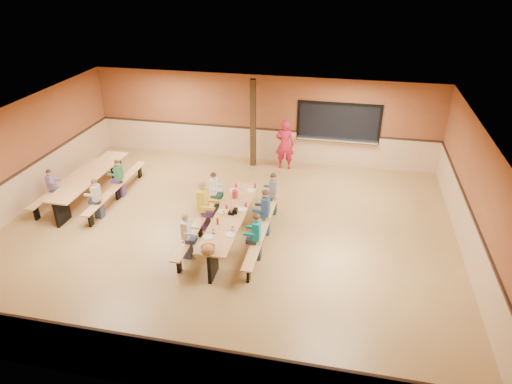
# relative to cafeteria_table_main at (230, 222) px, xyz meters

# --- Properties ---
(ground) EXTENTS (12.00, 12.00, 0.00)m
(ground) POSITION_rel_cafeteria_table_main_xyz_m (-0.22, 0.30, -0.53)
(ground) COLOR olive
(ground) RESTS_ON ground
(room_envelope) EXTENTS (12.04, 10.04, 3.02)m
(room_envelope) POSITION_rel_cafeteria_table_main_xyz_m (-0.22, 0.30, 0.16)
(room_envelope) COLOR brown
(room_envelope) RESTS_ON ground
(kitchen_pass_through) EXTENTS (2.78, 0.28, 1.38)m
(kitchen_pass_through) POSITION_rel_cafeteria_table_main_xyz_m (2.38, 5.26, 0.96)
(kitchen_pass_through) COLOR black
(kitchen_pass_through) RESTS_ON ground
(structural_post) EXTENTS (0.18, 0.18, 3.00)m
(structural_post) POSITION_rel_cafeteria_table_main_xyz_m (-0.42, 4.70, 0.97)
(structural_post) COLOR black
(structural_post) RESTS_ON ground
(cafeteria_table_main) EXTENTS (1.91, 3.70, 0.74)m
(cafeteria_table_main) POSITION_rel_cafeteria_table_main_xyz_m (0.00, 0.00, 0.00)
(cafeteria_table_main) COLOR #BE814B
(cafeteria_table_main) RESTS_ON ground
(cafeteria_table_second) EXTENTS (1.91, 3.70, 0.74)m
(cafeteria_table_second) POSITION_rel_cafeteria_table_main_xyz_m (-4.69, 1.41, 0.00)
(cafeteria_table_second) COLOR #BE814B
(cafeteria_table_second) RESTS_ON ground
(seated_child_white_left) EXTENTS (0.36, 0.29, 1.18)m
(seated_child_white_left) POSITION_rel_cafeteria_table_main_xyz_m (-0.83, -0.95, 0.07)
(seated_child_white_left) COLOR white
(seated_child_white_left) RESTS_ON ground
(seated_adult_yellow) EXTENTS (0.47, 0.38, 1.41)m
(seated_adult_yellow) POSITION_rel_cafeteria_table_main_xyz_m (-0.83, 0.35, 0.18)
(seated_adult_yellow) COLOR yellow
(seated_adult_yellow) RESTS_ON ground
(seated_child_grey_left) EXTENTS (0.36, 0.29, 1.19)m
(seated_child_grey_left) POSITION_rel_cafeteria_table_main_xyz_m (-0.83, 1.34, 0.07)
(seated_child_grey_left) COLOR white
(seated_child_grey_left) RESTS_ON ground
(seated_child_teal_right) EXTENTS (0.37, 0.30, 1.21)m
(seated_child_teal_right) POSITION_rel_cafeteria_table_main_xyz_m (0.83, -0.67, 0.08)
(seated_child_teal_right) COLOR #0D8089
(seated_child_teal_right) RESTS_ON ground
(seated_child_navy_right) EXTENTS (0.40, 0.33, 1.27)m
(seated_child_navy_right) POSITION_rel_cafeteria_table_main_xyz_m (0.83, 0.45, 0.11)
(seated_child_navy_right) COLOR navy
(seated_child_navy_right) RESTS_ON ground
(seated_child_char_right) EXTENTS (0.38, 0.31, 1.23)m
(seated_child_char_right) POSITION_rel_cafeteria_table_main_xyz_m (0.83, 1.55, 0.09)
(seated_child_char_right) COLOR #555A61
(seated_child_char_right) RESTS_ON ground
(seated_child_purple_sec) EXTENTS (0.32, 0.26, 1.11)m
(seated_child_purple_sec) POSITION_rel_cafeteria_table_main_xyz_m (-5.52, 0.72, 0.03)
(seated_child_purple_sec) COLOR slate
(seated_child_purple_sec) RESTS_ON ground
(seated_child_green_sec) EXTENTS (0.35, 0.29, 1.17)m
(seated_child_green_sec) POSITION_rel_cafeteria_table_main_xyz_m (-3.87, 1.64, 0.06)
(seated_child_green_sec) COLOR #2D643F
(seated_child_green_sec) RESTS_ON ground
(seated_child_tan_sec) EXTENTS (0.34, 0.28, 1.16)m
(seated_child_tan_sec) POSITION_rel_cafeteria_table_main_xyz_m (-3.87, 0.32, 0.05)
(seated_child_tan_sec) COLOR tan
(seated_child_tan_sec) RESTS_ON ground
(standing_woman) EXTENTS (0.63, 0.42, 1.72)m
(standing_woman) POSITION_rel_cafeteria_table_main_xyz_m (0.68, 4.66, 0.34)
(standing_woman) COLOR #B2142A
(standing_woman) RESTS_ON ground
(punch_pitcher) EXTENTS (0.16, 0.16, 0.22)m
(punch_pitcher) POSITION_rel_cafeteria_table_main_xyz_m (-0.10, 0.89, 0.32)
(punch_pitcher) COLOR #B2172D
(punch_pitcher) RESTS_ON cafeteria_table_main
(chip_bowl) EXTENTS (0.32, 0.32, 0.15)m
(chip_bowl) POSITION_rel_cafeteria_table_main_xyz_m (-0.06, -1.65, 0.29)
(chip_bowl) COLOR orange
(chip_bowl) RESTS_ON cafeteria_table_main
(napkin_dispenser) EXTENTS (0.10, 0.14, 0.13)m
(napkin_dispenser) POSITION_rel_cafeteria_table_main_xyz_m (0.12, 0.10, 0.28)
(napkin_dispenser) COLOR black
(napkin_dispenser) RESTS_ON cafeteria_table_main
(condiment_mustard) EXTENTS (0.06, 0.06, 0.17)m
(condiment_mustard) POSITION_rel_cafeteria_table_main_xyz_m (-0.13, -0.10, 0.30)
(condiment_mustard) COLOR yellow
(condiment_mustard) RESTS_ON cafeteria_table_main
(condiment_ketchup) EXTENTS (0.06, 0.06, 0.17)m
(condiment_ketchup) POSITION_rel_cafeteria_table_main_xyz_m (-0.17, -0.52, 0.30)
(condiment_ketchup) COLOR #B2140F
(condiment_ketchup) RESTS_ON cafeteria_table_main
(table_paddle) EXTENTS (0.16, 0.16, 0.56)m
(table_paddle) POSITION_rel_cafeteria_table_main_xyz_m (0.03, 0.04, 0.35)
(table_paddle) COLOR black
(table_paddle) RESTS_ON cafeteria_table_main
(place_settings) EXTENTS (0.65, 3.30, 0.11)m
(place_settings) POSITION_rel_cafeteria_table_main_xyz_m (-0.00, 0.00, 0.27)
(place_settings) COLOR beige
(place_settings) RESTS_ON cafeteria_table_main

